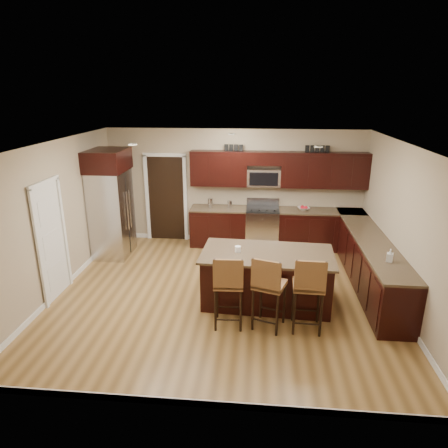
# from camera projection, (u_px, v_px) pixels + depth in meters

# --- Properties ---
(floor) EXTENTS (6.00, 6.00, 0.00)m
(floor) POSITION_uv_depth(u_px,v_px,m) (224.00, 294.00, 7.26)
(floor) COLOR olive
(floor) RESTS_ON ground
(ceiling) EXTENTS (6.00, 6.00, 0.00)m
(ceiling) POSITION_uv_depth(u_px,v_px,m) (224.00, 144.00, 6.40)
(ceiling) COLOR silver
(ceiling) RESTS_ON wall_back
(wall_back) EXTENTS (6.00, 0.00, 6.00)m
(wall_back) POSITION_uv_depth(u_px,v_px,m) (234.00, 187.00, 9.43)
(wall_back) COLOR tan
(wall_back) RESTS_ON floor
(wall_left) EXTENTS (0.00, 5.50, 5.50)m
(wall_left) POSITION_uv_depth(u_px,v_px,m) (56.00, 219.00, 7.10)
(wall_left) COLOR tan
(wall_left) RESTS_ON floor
(wall_right) EXTENTS (0.00, 5.50, 5.50)m
(wall_right) POSITION_uv_depth(u_px,v_px,m) (405.00, 229.00, 6.57)
(wall_right) COLOR tan
(wall_right) RESTS_ON floor
(base_cabinets) EXTENTS (4.02, 3.96, 0.92)m
(base_cabinets) POSITION_uv_depth(u_px,v_px,m) (321.00, 245.00, 8.31)
(base_cabinets) COLOR black
(base_cabinets) RESTS_ON floor
(upper_cabinets) EXTENTS (4.00, 0.33, 0.80)m
(upper_cabinets) POSITION_uv_depth(u_px,v_px,m) (280.00, 169.00, 9.02)
(upper_cabinets) COLOR black
(upper_cabinets) RESTS_ON wall_back
(range) EXTENTS (0.76, 0.64, 1.11)m
(range) POSITION_uv_depth(u_px,v_px,m) (262.00, 227.00, 9.37)
(range) COLOR silver
(range) RESTS_ON floor
(microwave) EXTENTS (0.76, 0.31, 0.40)m
(microwave) POSITION_uv_depth(u_px,v_px,m) (264.00, 178.00, 9.14)
(microwave) COLOR silver
(microwave) RESTS_ON upper_cabinets
(doorway) EXTENTS (0.85, 0.03, 2.06)m
(doorway) POSITION_uv_depth(u_px,v_px,m) (166.00, 199.00, 9.66)
(doorway) COLOR black
(doorway) RESTS_ON floor
(pantry_door) EXTENTS (0.03, 0.80, 2.04)m
(pantry_door) POSITION_uv_depth(u_px,v_px,m) (51.00, 242.00, 6.92)
(pantry_door) COLOR white
(pantry_door) RESTS_ON floor
(letter_decor) EXTENTS (2.20, 0.03, 0.15)m
(letter_decor) POSITION_uv_depth(u_px,v_px,m) (275.00, 148.00, 8.89)
(letter_decor) COLOR black
(letter_decor) RESTS_ON upper_cabinets
(island) EXTENTS (2.28, 1.27, 0.92)m
(island) POSITION_uv_depth(u_px,v_px,m) (266.00, 279.00, 6.88)
(island) COLOR black
(island) RESTS_ON floor
(stool_left) EXTENTS (0.47, 0.47, 1.20)m
(stool_left) POSITION_uv_depth(u_px,v_px,m) (228.00, 284.00, 6.03)
(stool_left) COLOR olive
(stool_left) RESTS_ON floor
(stool_mid) EXTENTS (0.57, 0.57, 1.20)m
(stool_mid) POSITION_uv_depth(u_px,v_px,m) (268.00, 285.00, 5.98)
(stool_mid) COLOR olive
(stool_mid) RESTS_ON floor
(stool_right) EXTENTS (0.47, 0.47, 1.23)m
(stool_right) POSITION_uv_depth(u_px,v_px,m) (309.00, 286.00, 5.92)
(stool_right) COLOR olive
(stool_right) RESTS_ON floor
(refrigerator) EXTENTS (0.79, 1.01, 2.35)m
(refrigerator) POSITION_uv_depth(u_px,v_px,m) (111.00, 203.00, 8.67)
(refrigerator) COLOR silver
(refrigerator) RESTS_ON floor
(floor_mat) EXTENTS (1.00, 0.70, 0.01)m
(floor_mat) POSITION_uv_depth(u_px,v_px,m) (271.00, 259.00, 8.74)
(floor_mat) COLOR brown
(floor_mat) RESTS_ON floor
(fruit_bowl) EXTENTS (0.32, 0.32, 0.06)m
(fruit_bowl) POSITION_uv_depth(u_px,v_px,m) (304.00, 209.00, 9.13)
(fruit_bowl) COLOR silver
(fruit_bowl) RESTS_ON base_cabinets
(soap_bottle) EXTENTS (0.12, 0.12, 0.21)m
(soap_bottle) POSITION_uv_depth(u_px,v_px,m) (390.00, 255.00, 6.35)
(soap_bottle) COLOR #B2B2B2
(soap_bottle) RESTS_ON base_cabinets
(canister_tall) EXTENTS (0.12, 0.12, 0.21)m
(canister_tall) POSITION_uv_depth(u_px,v_px,m) (210.00, 203.00, 9.29)
(canister_tall) COLOR silver
(canister_tall) RESTS_ON base_cabinets
(canister_short) EXTENTS (0.11, 0.11, 0.17)m
(canister_short) POSITION_uv_depth(u_px,v_px,m) (230.00, 204.00, 9.26)
(canister_short) COLOR silver
(canister_short) RESTS_ON base_cabinets
(island_jar) EXTENTS (0.10, 0.10, 0.10)m
(island_jar) POSITION_uv_depth(u_px,v_px,m) (238.00, 249.00, 6.75)
(island_jar) COLOR white
(island_jar) RESTS_ON island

